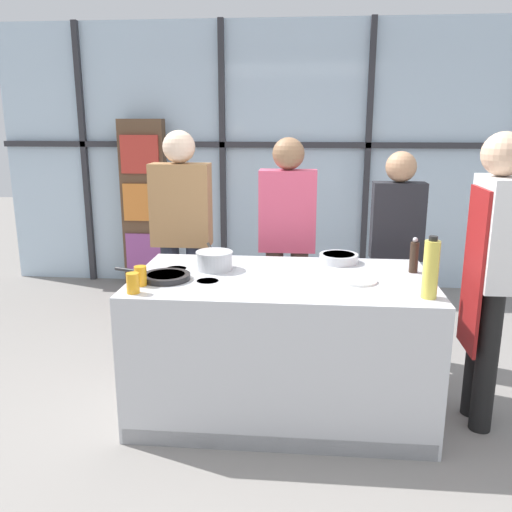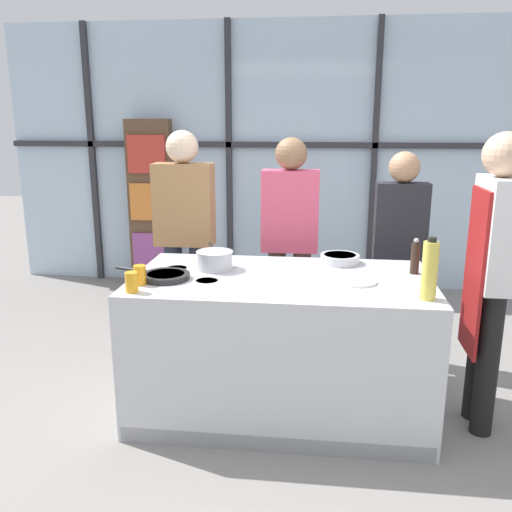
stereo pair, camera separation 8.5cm
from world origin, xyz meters
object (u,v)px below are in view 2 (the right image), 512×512
at_px(spectator_center_left, 290,235).
at_px(white_plate, 357,281).
at_px(saucepan, 215,259).
at_px(pepper_grinder, 415,257).
at_px(juice_glass_far, 140,275).
at_px(juice_glass_near, 132,282).
at_px(chef, 492,264).
at_px(spectator_center_right, 399,243).
at_px(oil_bottle, 430,270).
at_px(mixing_bowl, 340,258).
at_px(spectator_far_left, 185,229).
at_px(frying_pan, 165,276).

relative_size(spectator_center_left, white_plate, 7.46).
xyz_separation_m(spectator_center_left, saucepan, (-0.44, -0.72, -0.02)).
relative_size(pepper_grinder, juice_glass_far, 1.97).
xyz_separation_m(juice_glass_near, juice_glass_far, (0.00, 0.14, 0.00)).
distance_m(chef, spectator_center_right, 0.98).
distance_m(oil_bottle, pepper_grinder, 0.50).
xyz_separation_m(pepper_grinder, juice_glass_far, (-1.61, -0.42, -0.05)).
bearing_deg(chef, mixing_bowl, 63.85).
relative_size(saucepan, juice_glass_near, 3.71).
distance_m(mixing_bowl, juice_glass_near, 1.38).
distance_m(chef, white_plate, 0.76).
relative_size(spectator_center_right, juice_glass_near, 13.96).
distance_m(spectator_far_left, mixing_bowl, 1.27).
xyz_separation_m(white_plate, juice_glass_far, (-1.25, -0.19, 0.05)).
distance_m(chef, spectator_center_left, 1.50).
xyz_separation_m(spectator_center_right, white_plate, (-0.36, -0.92, -0.03)).
distance_m(mixing_bowl, pepper_grinder, 0.49).
bearing_deg(mixing_bowl, juice_glass_far, -151.93).
bearing_deg(juice_glass_near, spectator_center_right, 37.69).
relative_size(frying_pan, saucepan, 1.18).
relative_size(spectator_center_left, juice_glass_far, 14.79).
distance_m(spectator_center_right, white_plate, 0.98).
bearing_deg(frying_pan, saucepan, 44.13).
distance_m(spectator_center_right, saucepan, 1.44).
height_order(spectator_center_left, saucepan, spectator_center_left).
height_order(white_plate, juice_glass_near, juice_glass_near).
relative_size(chef, saucepan, 4.15).
height_order(chef, mixing_bowl, chef).
bearing_deg(oil_bottle, saucepan, 159.93).
bearing_deg(frying_pan, juice_glass_near, -111.67).
bearing_deg(pepper_grinder, white_plate, -146.72).
xyz_separation_m(spectator_center_left, mixing_bowl, (0.36, -0.48, -0.05)).
bearing_deg(spectator_center_left, pepper_grinder, 140.01).
relative_size(chef, white_plate, 7.76).
relative_size(chef, juice_glass_near, 15.37).
relative_size(white_plate, juice_glass_near, 1.98).
bearing_deg(white_plate, spectator_center_right, 68.46).
relative_size(mixing_bowl, juice_glass_near, 2.26).
height_order(spectator_far_left, juice_glass_far, spectator_far_left).
distance_m(spectator_center_right, oil_bottle, 1.18).
bearing_deg(spectator_center_left, white_plate, 116.06).
distance_m(spectator_center_right, frying_pan, 1.79).
bearing_deg(saucepan, mixing_bowl, 16.75).
distance_m(spectator_far_left, pepper_grinder, 1.75).
xyz_separation_m(spectator_far_left, juice_glass_far, (0.01, -1.10, -0.05)).
distance_m(spectator_center_right, juice_glass_near, 2.03).
relative_size(spectator_center_left, saucepan, 3.99).
xyz_separation_m(chef, frying_pan, (-1.89, -0.08, -0.11)).
relative_size(spectator_center_right, pepper_grinder, 7.10).
bearing_deg(juice_glass_far, saucepan, 46.13).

